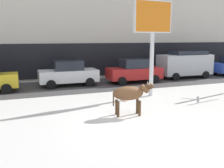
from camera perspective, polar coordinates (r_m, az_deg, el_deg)
The scene contains 8 objects.
ground_plane at distance 10.71m, azimuth 5.87°, elevation -8.64°, with size 120.00×120.00×0.00m, color silver.
road_strip at distance 18.92m, azimuth -6.30°, elevation -0.30°, with size 60.00×5.60×0.01m, color #423F3F.
building_facade at distance 24.70m, azimuth -10.26°, elevation 17.17°, with size 44.00×6.10×13.00m.
cow_brown at distance 11.45m, azimuth 3.96°, elevation -2.19°, with size 1.94×0.85×1.54m.
billboard at distance 15.33m, azimuth 9.09°, elevation 13.35°, with size 2.53×0.48×5.56m.
car_white_sedan at distance 18.82m, azimuth -9.69°, elevation 2.35°, with size 4.22×2.02×1.84m.
car_red_sedan at distance 19.97m, azimuth 4.97°, elevation 2.91°, with size 4.22×2.02×1.84m.
car_silver_van at distance 23.07m, azimuth 15.97°, elevation 4.38°, with size 4.62×2.16×2.32m.
Camera 1 is at (-4.56, -9.05, 3.47)m, focal length 40.99 mm.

